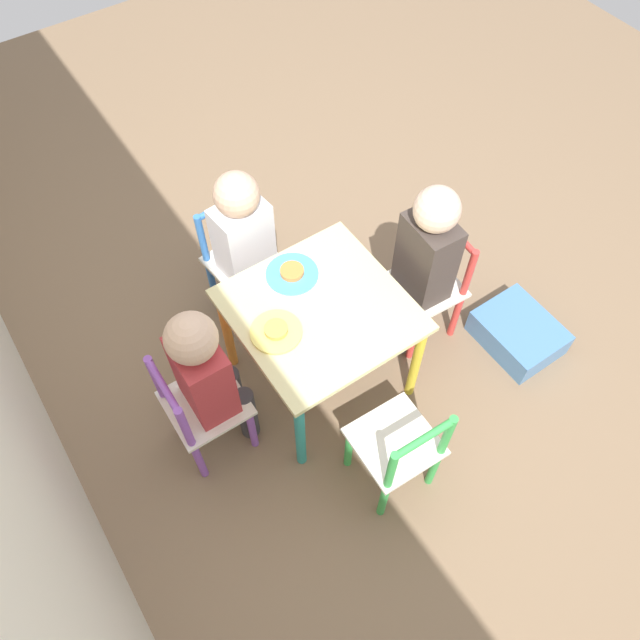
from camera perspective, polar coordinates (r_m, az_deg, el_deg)
The scene contains 12 objects.
ground_plane at distance 2.51m, azimuth 0.00°, elevation -5.13°, with size 6.00×6.00×0.00m, color #7F664C.
kids_table at distance 2.17m, azimuth 0.00°, elevation -0.02°, with size 0.57×0.57×0.47m.
chair_blue at distance 2.53m, azimuth -7.21°, elevation 5.28°, with size 0.28×0.28×0.53m.
chair_purple at distance 2.20m, azimuth -10.87°, elevation -7.98°, with size 0.26×0.26×0.53m.
chair_red at distance 2.47m, azimuth 9.84°, elevation 3.03°, with size 0.27×0.27×0.53m.
chair_green at distance 2.11m, azimuth 7.20°, elevation -11.64°, with size 0.27×0.27×0.53m.
child_right at distance 2.35m, azimuth -6.82°, elevation 7.37°, with size 0.22×0.21×0.75m.
child_back at distance 2.03m, azimuth -10.22°, elevation -4.76°, with size 0.20×0.22×0.76m.
child_front at distance 2.28m, azimuth 9.40°, elevation 5.61°, with size 0.21×0.22×0.79m.
plate_right at distance 2.19m, azimuth -2.57°, elevation 4.30°, with size 0.19×0.19×0.03m.
plate_back at distance 2.05m, azimuth -4.03°, elevation -1.02°, with size 0.17×0.17×0.03m.
storage_bin at distance 2.67m, azimuth 17.66°, elevation -1.12°, with size 0.33×0.26×0.12m.
Camera 1 is at (-1.00, 0.68, 2.20)m, focal length 35.00 mm.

